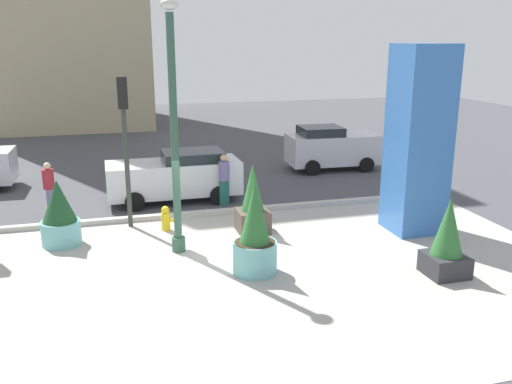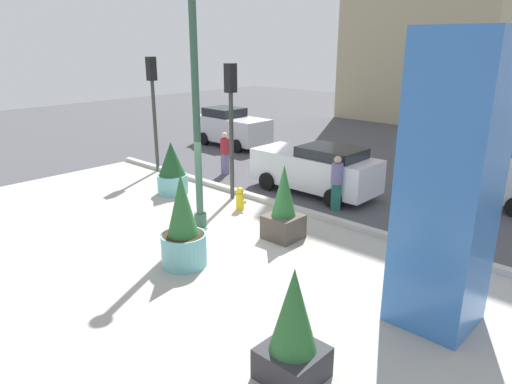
% 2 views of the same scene
% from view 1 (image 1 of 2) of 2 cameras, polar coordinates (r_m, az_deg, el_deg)
% --- Properties ---
extents(ground_plane, '(60.00, 60.00, 0.00)m').
position_cam_1_polar(ground_plane, '(18.66, -7.33, -1.73)').
color(ground_plane, '#47474C').
extents(plaza_pavement, '(18.00, 10.00, 0.02)m').
position_cam_1_polar(plaza_pavement, '(13.12, -3.58, -9.34)').
color(plaza_pavement, '#ADA89E').
rests_on(plaza_pavement, ground_plane).
extents(curb_strip, '(18.00, 0.24, 0.16)m').
position_cam_1_polar(curb_strip, '(17.80, -6.93, -2.30)').
color(curb_strip, '#B7B2A8').
rests_on(curb_strip, ground_plane).
extents(lamp_post, '(0.44, 0.44, 6.43)m').
position_cam_1_polar(lamp_post, '(14.22, -8.39, 5.76)').
color(lamp_post, '#335642').
rests_on(lamp_post, ground_plane).
extents(art_pillar_blue, '(1.44, 1.44, 5.37)m').
position_cam_1_polar(art_pillar_blue, '(16.53, 16.33, 5.09)').
color(art_pillar_blue, '#3870BC').
rests_on(art_pillar_blue, ground_plane).
extents(potted_plant_by_pillar, '(0.90, 0.90, 2.07)m').
position_cam_1_polar(potted_plant_by_pillar, '(16.09, -0.34, -1.20)').
color(potted_plant_by_pillar, '#4C4238').
rests_on(potted_plant_by_pillar, ground_plane).
extents(potted_plant_curbside, '(1.06, 1.06, 1.84)m').
position_cam_1_polar(potted_plant_curbside, '(16.04, -19.54, -2.26)').
color(potted_plant_curbside, '#6BB2B2').
rests_on(potted_plant_curbside, ground_plane).
extents(potted_plant_near_left, '(1.08, 1.08, 2.27)m').
position_cam_1_polar(potted_plant_near_left, '(13.30, -0.12, -4.64)').
color(potted_plant_near_left, '#6BB2B2').
rests_on(potted_plant_near_left, ground_plane).
extents(potted_plant_near_right, '(0.94, 0.94, 1.94)m').
position_cam_1_polar(potted_plant_near_right, '(13.95, 19.04, -4.80)').
color(potted_plant_near_right, '#2D2D33').
rests_on(potted_plant_near_right, ground_plane).
extents(fire_hydrant, '(0.36, 0.26, 0.75)m').
position_cam_1_polar(fire_hydrant, '(16.59, -9.25, -2.70)').
color(fire_hydrant, gold).
rests_on(fire_hydrant, ground_plane).
extents(traffic_light_corner, '(0.28, 0.42, 4.46)m').
position_cam_1_polar(traffic_light_corner, '(16.53, -13.36, 6.42)').
color(traffic_light_corner, '#333833').
rests_on(traffic_light_corner, ground_plane).
extents(car_far_lane, '(3.93, 2.09, 1.87)m').
position_cam_1_polar(car_far_lane, '(24.10, 7.77, 4.55)').
color(car_far_lane, silver).
rests_on(car_far_lane, ground_plane).
extents(car_curb_west, '(4.56, 1.97, 1.73)m').
position_cam_1_polar(car_curb_west, '(19.43, -8.24, 1.66)').
color(car_curb_west, silver).
rests_on(car_curb_west, ground_plane).
extents(pedestrian_by_curb, '(0.51, 0.51, 1.76)m').
position_cam_1_polar(pedestrian_by_curb, '(18.71, -3.30, 1.55)').
color(pedestrian_by_curb, '#236656').
rests_on(pedestrian_by_curb, ground_plane).
extents(pedestrian_on_sidewalk, '(0.36, 0.36, 1.70)m').
position_cam_1_polar(pedestrian_on_sidewalk, '(18.94, -20.50, 0.63)').
color(pedestrian_on_sidewalk, slate).
rests_on(pedestrian_on_sidewalk, ground_plane).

